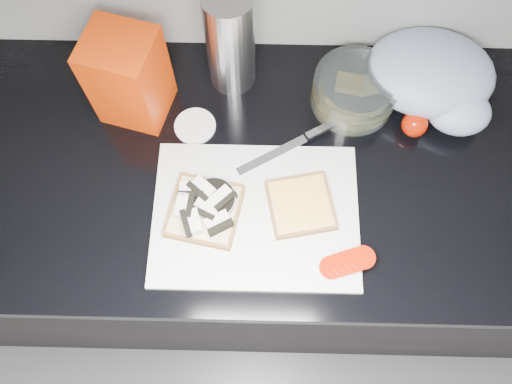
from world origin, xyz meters
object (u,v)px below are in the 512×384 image
at_px(cutting_board, 256,215).
at_px(steel_canister, 230,41).
at_px(glass_bowl, 355,91).
at_px(bread_bag, 129,77).

distance_m(cutting_board, steel_canister, 0.35).
height_order(glass_bowl, steel_canister, steel_canister).
xyz_separation_m(glass_bowl, bread_bag, (-0.46, -0.02, 0.07)).
xyz_separation_m(cutting_board, glass_bowl, (0.20, 0.27, 0.03)).
bearing_deg(cutting_board, steel_canister, 100.06).
relative_size(cutting_board, bread_bag, 1.95).
relative_size(cutting_board, glass_bowl, 2.23).
bearing_deg(cutting_board, glass_bowl, 53.28).
bearing_deg(steel_canister, cutting_board, -79.94).
height_order(bread_bag, steel_canister, steel_canister).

